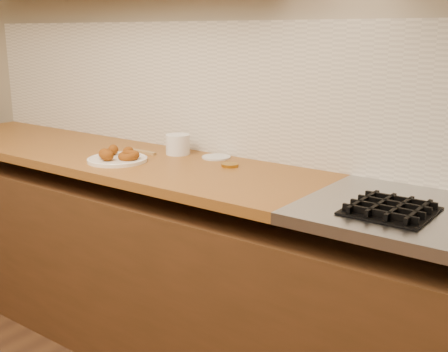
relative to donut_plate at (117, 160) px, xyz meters
The scene contains 11 objects.
wall_back 0.74m from the donut_plate, 44.09° to the left, with size 4.00×0.02×2.70m, color tan.
base_cabinet 0.68m from the donut_plate, 13.46° to the left, with size 3.60×0.60×0.77m, color #4B2B16.
butcher_block 0.25m from the donut_plate, 155.68° to the left, with size 2.30×0.62×0.04m, color brown.
backsplash 0.65m from the donut_plate, 43.25° to the left, with size 3.60×0.02×0.60m, color beige.
donut_plate is the anchor object (origin of this frame).
ring_donut 0.06m from the donut_plate, 13.50° to the left, with size 0.09×0.09×0.03m, color #793907.
fried_dough_chunks 0.04m from the donut_plate, 165.09° to the right, with size 0.15×0.21×0.05m.
plastic_tub 0.30m from the donut_plate, 67.04° to the left, with size 0.11×0.11×0.09m, color silver.
tub_lid 0.44m from the donut_plate, 45.40° to the left, with size 0.13×0.13×0.01m, color silver.
brass_jar_lid 0.50m from the donut_plate, 25.49° to the left, with size 0.07×0.07×0.01m, color #AE7F20.
wooden_utensil 0.19m from the donut_plate, 100.76° to the left, with size 0.17×0.02×0.01m, color olive.
Camera 1 is at (1.39, -0.06, 1.45)m, focal length 45.00 mm.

